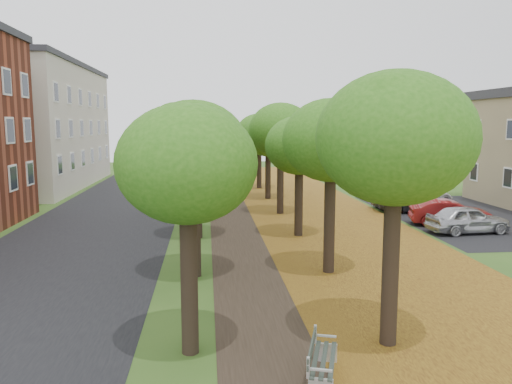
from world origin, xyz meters
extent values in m
plane|color=#2D4C19|center=(0.00, 0.00, 0.00)|extent=(120.00, 120.00, 0.00)
cube|color=black|center=(-7.50, 15.00, 0.00)|extent=(8.00, 70.00, 0.01)
cube|color=black|center=(0.00, 15.00, 0.00)|extent=(3.20, 70.00, 0.01)
cube|color=olive|center=(5.00, 15.00, 0.01)|extent=(7.50, 70.00, 0.01)
cube|color=black|center=(13.50, 16.00, 0.00)|extent=(9.00, 16.00, 0.01)
cylinder|color=black|center=(-2.20, 0.00, 1.73)|extent=(0.40, 0.40, 3.45)
ellipsoid|color=#296314|center=(-2.20, 0.00, 4.59)|extent=(3.51, 3.51, 2.99)
cylinder|color=black|center=(-2.20, 6.00, 1.73)|extent=(0.40, 0.40, 3.45)
ellipsoid|color=#296314|center=(-2.20, 6.00, 4.59)|extent=(3.51, 3.51, 2.99)
cylinder|color=black|center=(-2.20, 12.00, 1.73)|extent=(0.40, 0.40, 3.45)
ellipsoid|color=#296314|center=(-2.20, 12.00, 4.59)|extent=(3.51, 3.51, 2.99)
cylinder|color=black|center=(-2.20, 18.00, 1.73)|extent=(0.40, 0.40, 3.45)
ellipsoid|color=#296314|center=(-2.20, 18.00, 4.59)|extent=(3.51, 3.51, 2.99)
cylinder|color=black|center=(-2.20, 24.00, 1.73)|extent=(0.40, 0.40, 3.45)
ellipsoid|color=#296314|center=(-2.20, 24.00, 4.59)|extent=(3.51, 3.51, 2.99)
cylinder|color=black|center=(-2.20, 30.00, 1.73)|extent=(0.40, 0.40, 3.45)
ellipsoid|color=#296314|center=(-2.20, 30.00, 4.59)|extent=(3.51, 3.51, 2.99)
cylinder|color=black|center=(2.60, 0.00, 1.73)|extent=(0.40, 0.40, 3.45)
ellipsoid|color=#296314|center=(2.60, 0.00, 4.59)|extent=(3.51, 3.51, 2.99)
cylinder|color=black|center=(2.60, 6.00, 1.73)|extent=(0.40, 0.40, 3.45)
ellipsoid|color=#296314|center=(2.60, 6.00, 4.59)|extent=(3.51, 3.51, 2.99)
cylinder|color=black|center=(2.60, 12.00, 1.73)|extent=(0.40, 0.40, 3.45)
ellipsoid|color=#296314|center=(2.60, 12.00, 4.59)|extent=(3.51, 3.51, 2.99)
cylinder|color=black|center=(2.60, 18.00, 1.73)|extent=(0.40, 0.40, 3.45)
ellipsoid|color=#296314|center=(2.60, 18.00, 4.59)|extent=(3.51, 3.51, 2.99)
cylinder|color=black|center=(2.60, 24.00, 1.73)|extent=(0.40, 0.40, 3.45)
ellipsoid|color=#296314|center=(2.60, 24.00, 4.59)|extent=(3.51, 3.51, 2.99)
cylinder|color=black|center=(2.60, 30.00, 1.73)|extent=(0.40, 0.40, 3.45)
ellipsoid|color=#296314|center=(2.60, 30.00, 4.59)|extent=(3.51, 3.51, 2.99)
cube|color=beige|center=(-17.00, 33.00, 5.00)|extent=(10.00, 20.00, 10.00)
cube|color=#2D2D33|center=(-17.00, 33.00, 10.20)|extent=(10.30, 20.30, 0.40)
cube|color=#2A342D|center=(0.63, -1.53, 0.44)|extent=(0.95, 1.80, 0.04)
cube|color=#2A342D|center=(0.39, -1.46, 0.70)|extent=(0.56, 1.68, 0.25)
cube|color=silver|center=(0.87, -0.77, 0.22)|extent=(0.48, 0.20, 0.44)
cube|color=silver|center=(0.39, -2.29, 0.61)|extent=(0.44, 0.19, 0.04)
cube|color=silver|center=(0.87, -0.77, 0.61)|extent=(0.44, 0.19, 0.04)
imported|color=#B5B5BA|center=(11.00, 11.74, 0.69)|extent=(4.16, 1.96, 1.37)
imported|color=maroon|center=(11.00, 13.55, 0.68)|extent=(4.33, 2.40, 1.35)
imported|color=#2F2F34|center=(11.00, 17.58, 0.70)|extent=(5.18, 3.05, 1.41)
imported|color=silver|center=(11.40, 19.27, 0.76)|extent=(5.97, 4.20, 1.51)
camera|label=1|loc=(-1.76, -11.23, 5.35)|focal=35.00mm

